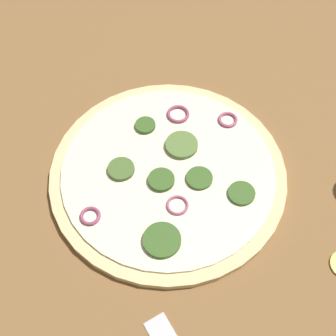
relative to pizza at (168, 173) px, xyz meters
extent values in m
plane|color=brown|center=(0.00, 0.00, -0.01)|extent=(3.00, 3.00, 0.00)
cylinder|color=beige|center=(0.00, 0.00, 0.00)|extent=(0.37, 0.37, 0.01)
cylinder|color=#EFE5C1|center=(0.00, 0.00, 0.01)|extent=(0.33, 0.33, 0.00)
cylinder|color=#567538|center=(-0.02, 0.05, 0.01)|extent=(0.05, 0.05, 0.01)
cylinder|color=#385B23|center=(0.04, 0.02, 0.01)|extent=(0.04, 0.04, 0.01)
cylinder|color=#385B23|center=(-0.09, 0.03, 0.01)|extent=(0.03, 0.03, 0.01)
cylinder|color=#385B23|center=(0.01, -0.02, 0.01)|extent=(0.04, 0.04, 0.01)
cylinder|color=#47662D|center=(-0.05, -0.05, 0.01)|extent=(0.04, 0.04, 0.01)
torus|color=#934266|center=(-0.02, -0.14, 0.01)|extent=(0.03, 0.03, 0.01)
torus|color=#934266|center=(-0.07, 0.09, 0.01)|extent=(0.04, 0.04, 0.01)
cylinder|color=#385B23|center=(0.11, 0.05, 0.01)|extent=(0.04, 0.04, 0.01)
cylinder|color=#385B23|center=(0.08, -0.09, 0.01)|extent=(0.05, 0.05, 0.01)
torus|color=#A34C70|center=(0.00, 0.14, 0.01)|extent=(0.03, 0.03, 0.01)
torus|color=#A34C70|center=(0.05, -0.03, 0.01)|extent=(0.03, 0.03, 0.00)
camera|label=1|loc=(0.28, -0.28, 0.61)|focal=50.00mm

